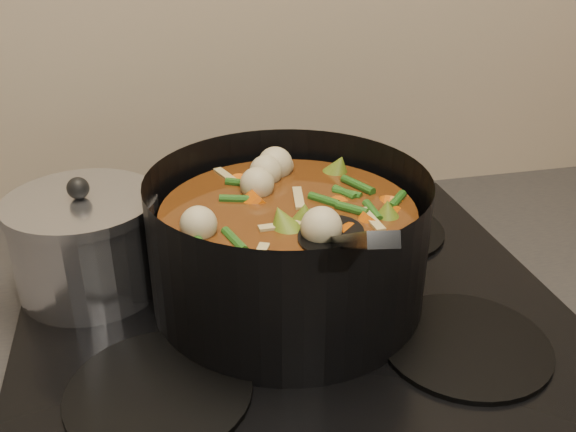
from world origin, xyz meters
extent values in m
cube|color=black|center=(0.00, 1.93, 0.89)|extent=(2.64, 0.64, 0.05)
cube|color=black|center=(0.00, 1.93, 0.92)|extent=(0.62, 0.54, 0.02)
cylinder|color=black|center=(-0.16, 1.80, 0.93)|extent=(0.18, 0.18, 0.01)
cylinder|color=black|center=(0.16, 1.80, 0.93)|extent=(0.18, 0.18, 0.01)
cylinder|color=black|center=(-0.16, 2.06, 0.93)|extent=(0.18, 0.18, 0.01)
cylinder|color=black|center=(0.16, 2.06, 0.93)|extent=(0.18, 0.18, 0.01)
cylinder|color=black|center=(0.00, 1.93, 1.01)|extent=(0.40, 0.40, 0.16)
cylinder|color=black|center=(0.00, 1.93, 0.94)|extent=(0.31, 0.31, 0.01)
cylinder|color=#51260D|center=(0.00, 1.93, 0.99)|extent=(0.28, 0.28, 0.11)
cylinder|color=orange|center=(0.04, 1.93, 1.05)|extent=(0.03, 0.03, 0.03)
cylinder|color=orange|center=(0.04, 1.99, 1.05)|extent=(0.04, 0.04, 0.03)
cylinder|color=orange|center=(-0.05, 2.03, 1.05)|extent=(0.04, 0.04, 0.03)
cylinder|color=orange|center=(-0.06, 1.94, 1.05)|extent=(0.03, 0.04, 0.03)
cylinder|color=orange|center=(-0.06, 1.86, 1.05)|extent=(0.04, 0.04, 0.03)
cylinder|color=orange|center=(0.01, 1.89, 1.05)|extent=(0.04, 0.04, 0.03)
cylinder|color=orange|center=(0.07, 1.91, 1.05)|extent=(0.04, 0.04, 0.03)
cylinder|color=orange|center=(0.08, 2.00, 1.05)|extent=(0.04, 0.03, 0.03)
cylinder|color=orange|center=(-0.01, 1.99, 1.05)|extent=(0.04, 0.04, 0.03)
cylinder|color=orange|center=(-0.09, 1.97, 1.05)|extent=(0.04, 0.04, 0.03)
sphere|color=#C2B489|center=(0.06, 1.93, 1.06)|extent=(0.04, 0.04, 0.04)
sphere|color=#C2B489|center=(-0.01, 2.00, 1.06)|extent=(0.04, 0.04, 0.04)
sphere|color=#C2B489|center=(-0.07, 1.92, 1.06)|extent=(0.04, 0.04, 0.04)
sphere|color=#C2B489|center=(0.01, 1.86, 1.06)|extent=(0.04, 0.04, 0.04)
sphere|color=#C2B489|center=(0.06, 1.94, 1.06)|extent=(0.04, 0.04, 0.04)
cone|color=olive|center=(0.01, 1.84, 1.05)|extent=(0.04, 0.04, 0.04)
cone|color=olive|center=(0.08, 1.95, 1.05)|extent=(0.04, 0.04, 0.04)
cone|color=olive|center=(-0.03, 2.02, 1.05)|extent=(0.04, 0.04, 0.04)
cone|color=olive|center=(-0.09, 1.90, 1.05)|extent=(0.04, 0.04, 0.04)
cone|color=olive|center=(0.03, 1.85, 1.05)|extent=(0.04, 0.04, 0.04)
cylinder|color=#245E1B|center=(0.03, 1.97, 1.05)|extent=(0.01, 0.04, 0.01)
cylinder|color=#245E1B|center=(-0.02, 2.04, 1.05)|extent=(0.04, 0.03, 0.01)
cylinder|color=#245E1B|center=(-0.08, 1.98, 1.05)|extent=(0.04, 0.02, 0.01)
cylinder|color=#245E1B|center=(-0.07, 1.91, 1.05)|extent=(0.03, 0.04, 0.01)
cylinder|color=#245E1B|center=(-0.02, 1.89, 1.05)|extent=(0.03, 0.04, 0.01)
cylinder|color=#245E1B|center=(0.04, 1.83, 1.05)|extent=(0.04, 0.02, 0.01)
cylinder|color=#245E1B|center=(0.08, 1.90, 1.05)|extent=(0.04, 0.03, 0.01)
cylinder|color=#245E1B|center=(0.05, 1.96, 1.05)|extent=(0.01, 0.04, 0.01)
cylinder|color=#245E1B|center=(0.01, 1.98, 1.05)|extent=(0.04, 0.03, 0.01)
cylinder|color=#245E1B|center=(-0.07, 2.01, 1.05)|extent=(0.04, 0.02, 0.01)
cylinder|color=#245E1B|center=(-0.09, 1.93, 1.05)|extent=(0.03, 0.04, 0.01)
cylinder|color=#245E1B|center=(-0.05, 1.88, 1.05)|extent=(0.03, 0.04, 0.01)
cylinder|color=#245E1B|center=(0.00, 1.88, 1.05)|extent=(0.04, 0.02, 0.01)
cube|color=tan|center=(-0.08, 1.92, 1.05)|extent=(0.05, 0.01, 0.00)
cube|color=tan|center=(0.01, 1.85, 1.05)|extent=(0.02, 0.05, 0.00)
cube|color=tan|center=(0.07, 1.95, 1.05)|extent=(0.04, 0.03, 0.00)
cube|color=tan|center=(-0.02, 2.00, 1.05)|extent=(0.04, 0.04, 0.00)
cube|color=tan|center=(-0.08, 1.90, 1.05)|extent=(0.03, 0.05, 0.00)
ellipsoid|color=black|center=(0.03, 1.86, 1.05)|extent=(0.10, 0.11, 0.01)
cube|color=black|center=(0.02, 1.75, 1.10)|extent=(0.05, 0.19, 0.11)
cylinder|color=silver|center=(-0.23, 2.01, 0.98)|extent=(0.17, 0.17, 0.11)
cylinder|color=silver|center=(-0.23, 2.01, 1.04)|extent=(0.18, 0.18, 0.01)
sphere|color=black|center=(-0.23, 2.01, 1.06)|extent=(0.03, 0.03, 0.03)
camera|label=1|loc=(-0.14, 1.31, 1.36)|focal=40.00mm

